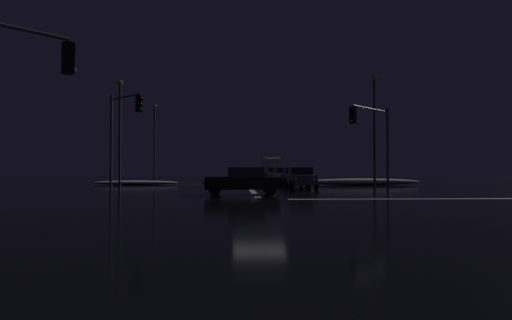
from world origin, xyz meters
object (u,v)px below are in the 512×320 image
Objects in this scene: sedan_silver at (274,174)px; streetlamp_left_near at (120,125)px; streetlamp_right_near at (374,122)px; streetlamp_left_far at (155,137)px; sedan_gray at (301,178)px; traffic_signal_nw at (122,124)px; box_truck at (272,167)px; traffic_signal_ne at (373,131)px; sedan_blue at (294,176)px; sedan_black_crossing at (243,181)px; sedan_red at (281,174)px; sedan_white at (283,175)px.

streetlamp_left_near reaches higher than sedan_silver.
streetlamp_left_far is at bearing 142.40° from streetlamp_right_near.
traffic_signal_nw is at bearing -165.90° from sedan_gray.
streetlamp_right_near is at bearing -77.83° from box_truck.
sedan_blue is at bearing 113.65° from traffic_signal_ne.
sedan_black_crossing is 15.16m from streetlamp_left_near.
sedan_gray is 1.00× the size of sedan_red.
sedan_gray is 1.00× the size of sedan_black_crossing.
sedan_red is 26.97m from sedan_black_crossing.
streetlamp_right_near is (6.13, -28.43, 3.61)m from box_truck.
sedan_white is at bearing -94.21° from sedan_red.
sedan_black_crossing is 0.48× the size of streetlamp_left_far.
traffic_signal_nw is at bearing -74.68° from streetlamp_left_near.
sedan_blue is 12.89m from sedan_red.
streetlamp_right_near is at bearing -37.60° from streetlamp_left_far.
sedan_blue is 0.48× the size of streetlamp_left_far.
box_truck is 0.89× the size of streetlamp_right_near.
sedan_blue and sedan_black_crossing have the same top height.
sedan_blue is at bearing 156.76° from streetlamp_right_near.
sedan_gray is at bearing 14.10° from traffic_signal_nw.
streetlamp_left_far is (0.00, 16.00, 0.17)m from streetlamp_left_near.
sedan_black_crossing is 0.47× the size of streetlamp_right_near.
sedan_white is 0.75× the size of traffic_signal_ne.
traffic_signal_ne is 0.63× the size of streetlamp_right_near.
box_truck reaches higher than sedan_silver.
streetlamp_left_far reaches higher than sedan_black_crossing.
sedan_blue is 20.07m from streetlamp_left_far.
streetlamp_left_near is (-14.41, -21.42, 4.18)m from sedan_silver.
sedan_red is 0.75× the size of traffic_signal_ne.
streetlamp_right_near reaches higher than sedan_gray.
sedan_black_crossing is at bearing -102.79° from sedan_white.
sedan_red is 15.30m from streetlamp_left_far.
streetlamp_left_far is at bearing 137.38° from sedan_blue.
streetlamp_right_near is 26.22m from streetlamp_left_far.
streetlamp_right_near is at bearing 71.72° from traffic_signal_ne.
sedan_white is 1.00× the size of sedan_black_crossing.
sedan_white is (0.00, 11.97, 0.00)m from sedan_gray.
traffic_signal_nw is (-12.47, -15.10, 3.66)m from sedan_white.
sedan_red is 21.83m from streetlamp_left_near.
sedan_blue is 0.75× the size of traffic_signal_ne.
traffic_signal_ne is at bearing -74.32° from sedan_white.
sedan_gray is at bearing -90.01° from sedan_white.
sedan_silver is 28.63m from traffic_signal_ne.
streetlamp_left_far is (-20.78, 16.00, -0.16)m from streetlamp_right_near.
sedan_silver is 7.07m from box_truck.
sedan_gray is at bearing -155.11° from streetlamp_right_near.
traffic_signal_ne is (4.39, -15.62, 3.25)m from sedan_white.
traffic_signal_ne is at bearing 25.16° from sedan_black_crossing.
sedan_red is 12.84m from box_truck.
box_truck is at bearing 89.50° from sedan_blue.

